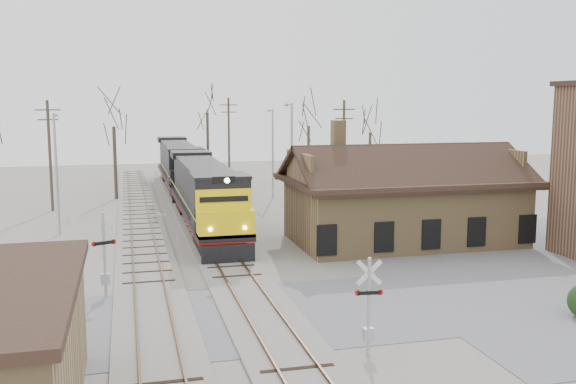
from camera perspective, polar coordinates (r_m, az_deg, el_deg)
name	(u,v)px	position (r m, az deg, el deg)	size (l,w,h in m)	color
ground	(261,315)	(28.11, -2.41, -10.89)	(140.00, 140.00, 0.00)	gray
road	(261,315)	(28.10, -2.41, -10.86)	(60.00, 9.00, 0.03)	slate
parking_lot	(561,266)	(39.16, 23.12, -6.03)	(22.00, 26.00, 0.03)	slate
track_main	(214,241)	(42.36, -6.62, -4.32)	(3.40, 90.00, 0.24)	gray
track_siding	(143,244)	(42.02, -12.73, -4.57)	(3.40, 90.00, 0.24)	gray
depot	(403,205)	(42.36, 10.19, -1.17)	(15.20, 9.31, 7.90)	#A08253
locomotive_lead	(205,194)	(45.97, -7.36, -0.20)	(3.27, 21.89, 4.86)	black
locomotive_trailing	(179,165)	(67.87, -9.65, 2.42)	(3.27, 21.89, 4.60)	black
crossbuck_near	(369,309)	(23.53, 7.18, -10.32)	(1.04, 0.27, 3.64)	#A5A8AD
crossbuck_far	(104,258)	(31.11, -16.00, -5.68)	(1.10, 0.50, 4.05)	#A5A8AD
streetlight_a	(56,167)	(46.56, -19.89, 2.13)	(0.25, 2.04, 8.32)	#A5A8AD
streetlight_b	(291,156)	(48.19, 0.29, 3.22)	(0.25, 2.04, 9.00)	#A5A8AD
streetlight_c	(272,148)	(61.03, -1.39, 3.94)	(0.25, 2.04, 8.36)	#A5A8AD
utility_pole_a	(50,153)	(56.69, -20.41, 3.23)	(2.00, 0.24, 9.21)	#382D23
utility_pole_b	(229,138)	(72.63, -5.28, 4.78)	(2.00, 0.24, 9.49)	#382D23
utility_pole_c	(344,150)	(56.85, 4.97, 3.72)	(2.00, 0.24, 9.20)	#382D23
tree_b	(113,115)	(61.85, -15.27, 6.66)	(4.52, 4.52, 11.08)	#382D23
tree_c	(207,101)	(75.10, -7.20, 7.99)	(5.20, 5.20, 12.73)	#382D23
tree_d	(309,116)	(69.43, 1.85, 6.77)	(4.31, 4.31, 10.57)	#382D23
tree_e	(370,124)	(71.29, 7.33, 6.01)	(3.80, 3.80, 9.31)	#382D23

